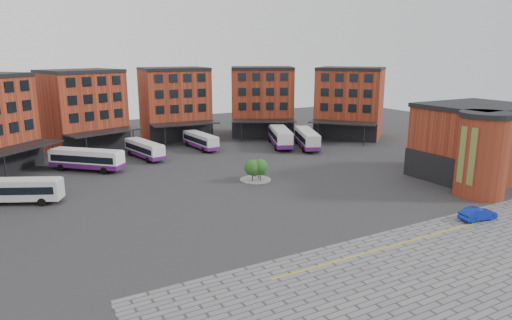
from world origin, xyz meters
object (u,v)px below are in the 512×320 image
bus_a (16,189)px  bus_b (87,159)px  bus_e (280,136)px  bus_f (307,138)px  tree_island (257,169)px  bus_c (144,149)px  blue_car (478,214)px  bus_d (200,140)px

bus_a → bus_b: 15.77m
bus_a → bus_e: (45.68, 13.64, 0.16)m
bus_e → bus_f: (3.53, -3.91, -0.11)m
tree_island → bus_c: size_ratio=0.41×
bus_a → blue_car: size_ratio=2.48×
bus_d → bus_e: size_ratio=0.83×
bus_c → tree_island: bearing=-76.5°
bus_c → blue_car: 52.00m
tree_island → bus_f: 24.67m
bus_c → bus_d: bus_c is taller
tree_island → bus_e: size_ratio=0.34×
bus_b → bus_c: bus_b is taller
bus_c → bus_e: bearing=-16.3°
bus_c → bus_e: size_ratio=0.84×
tree_island → bus_f: bus_f is taller
bus_b → bus_a: bearing=-176.0°
bus_d → blue_car: bearing=-80.9°
bus_b → bus_c: bearing=-25.1°
bus_b → bus_d: size_ratio=0.97×
tree_island → bus_a: (-29.84, 5.53, -0.03)m
bus_b → blue_car: bus_b is taller
bus_b → bus_c: (10.00, 3.90, -0.18)m
bus_b → bus_f: (39.18, -2.44, 0.05)m
bus_f → bus_e: bearing=156.3°
bus_e → bus_f: 5.27m
bus_b → bus_c: 10.73m
bus_a → bus_d: 36.52m
bus_a → blue_car: 52.88m
bus_f → bus_c: bearing=-168.0°
bus_a → bus_c: size_ratio=0.99×
bus_b → bus_e: bearing=-44.1°
tree_island → bus_d: 24.31m
bus_b → blue_car: (33.16, -42.65, -1.07)m
tree_island → blue_car: tree_island is taller
blue_car → tree_island: bearing=36.0°
bus_d → bus_a: bearing=-153.6°
bus_d → bus_f: bus_f is taller
bus_c → bus_b: bearing=-169.6°
bus_a → blue_car: (43.20, -30.48, -1.07)m
bus_e → bus_f: bus_e is taller
tree_island → bus_e: bus_e is taller
tree_island → bus_b: (-19.80, 17.70, -0.03)m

